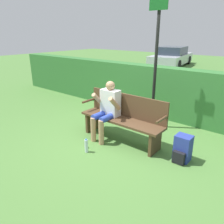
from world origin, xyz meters
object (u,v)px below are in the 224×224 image
person_seated (107,107)px  parked_car (171,57)px  park_bench (123,117)px  water_bottle (86,146)px  backpack (182,149)px  signpost (156,58)px

person_seated → parked_car: (-3.73, 11.17, -0.09)m
park_bench → parked_car: bearing=110.1°
person_seated → water_bottle: (0.10, -0.74, -0.56)m
backpack → parked_car: parked_car is taller
person_seated → parked_car: 11.78m
water_bottle → parked_car: (-3.83, 11.91, 0.47)m
signpost → parked_car: 10.93m
backpack → water_bottle: bearing=-150.3°
park_bench → person_seated: bearing=-157.5°
person_seated → signpost: size_ratio=0.43×
backpack → signpost: bearing=139.7°
person_seated → signpost: bearing=68.0°
water_bottle → signpost: signpost is taller
park_bench → parked_car: (-4.04, 11.04, 0.10)m
signpost → parked_car: bearing=112.6°
water_bottle → signpost: (0.35, 1.86, 1.50)m
signpost → parked_car: signpost is taller
park_bench → water_bottle: 0.97m
water_bottle → parked_car: 12.52m
water_bottle → signpost: bearing=79.3°
water_bottle → person_seated: bearing=97.9°
signpost → parked_car: (-4.18, 10.05, -1.03)m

